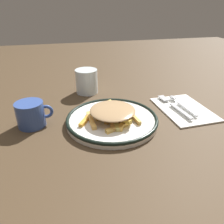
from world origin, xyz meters
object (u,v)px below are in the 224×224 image
object	(u,v)px
fork	(174,106)
spoon	(178,102)
water_glass	(87,81)
napkin	(184,109)
plate	(112,119)
fries_heap	(112,113)
coffee_mug	(31,114)

from	to	relation	value
fork	spoon	bearing A→B (deg)	40.26
fork	spoon	distance (m)	0.04
spoon	water_glass	distance (m)	0.34
napkin	spoon	size ratio (longest dim) A/B	1.34
spoon	plate	bearing A→B (deg)	-165.89
fork	water_glass	distance (m)	0.33
plate	water_glass	xyz separation A→B (m)	(-0.04, 0.25, 0.03)
fries_heap	coffee_mug	bearing A→B (deg)	168.91
fries_heap	spoon	size ratio (longest dim) A/B	1.11
plate	coffee_mug	distance (m)	0.23
fries_heap	napkin	world-z (taller)	fries_heap
plate	napkin	xyz separation A→B (m)	(0.24, 0.03, -0.01)
plate	water_glass	size ratio (longest dim) A/B	2.99
fork	fries_heap	bearing A→B (deg)	-168.35
plate	napkin	bearing A→B (deg)	6.09
napkin	water_glass	world-z (taller)	water_glass
plate	spoon	distance (m)	0.25
plate	coffee_mug	bearing A→B (deg)	170.64
fries_heap	water_glass	distance (m)	0.26
spoon	water_glass	xyz separation A→B (m)	(-0.28, 0.19, 0.03)
napkin	spoon	bearing A→B (deg)	94.07
water_glass	fries_heap	bearing A→B (deg)	-81.40
napkin	water_glass	size ratio (longest dim) A/B	2.31
coffee_mug	spoon	bearing A→B (deg)	2.98
fries_heap	water_glass	world-z (taller)	water_glass
coffee_mug	plate	bearing A→B (deg)	-9.36
fries_heap	napkin	bearing A→B (deg)	7.55
napkin	fork	bearing A→B (deg)	157.45
napkin	spoon	xyz separation A→B (m)	(-0.00, 0.03, 0.01)
napkin	water_glass	bearing A→B (deg)	142.27
plate	fries_heap	bearing A→B (deg)	-106.64
fork	water_glass	bearing A→B (deg)	140.83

